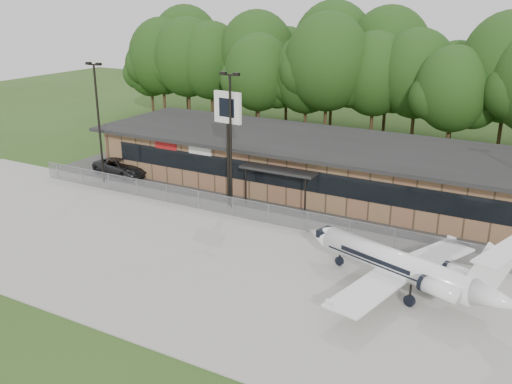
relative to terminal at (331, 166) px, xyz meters
The scene contains 11 objects.
ground 24.04m from the terminal, 89.99° to the right, with size 160.00×160.00×0.00m, color #2E4719.
apron 16.08m from the terminal, 89.99° to the right, with size 64.00×18.00×0.08m, color #9E9B93.
parking_lot 4.93m from the terminal, 89.96° to the right, with size 50.00×9.00×0.06m, color #383835.
terminal is the anchor object (origin of this frame).
fence 9.05m from the terminal, 89.98° to the right, with size 46.00×0.04×1.52m.
treeline 18.83m from the terminal, 89.99° to the left, with size 72.00×12.00×15.00m, color #173D13, non-canonical shape.
light_pole_left 19.84m from the terminal, 157.54° to the right, with size 1.55×0.30×10.23m.
light_pole_mid 9.73m from the terminal, 123.89° to the right, with size 1.55×0.30×10.23m.
business_jet 17.27m from the terminal, 54.90° to the right, with size 12.83×11.50×4.36m.
suv 18.85m from the terminal, 164.44° to the right, with size 2.59×5.61×1.56m, color #2B2B2D.
pole_sign 10.04m from the terminal, 127.06° to the right, with size 2.32×0.48×8.79m.
Camera 1 is at (16.56, -18.04, 15.26)m, focal length 40.00 mm.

